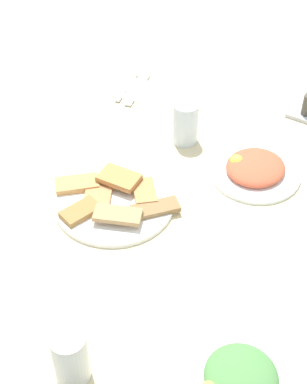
{
  "coord_description": "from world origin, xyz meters",
  "views": [
    {
      "loc": [
        0.98,
        0.3,
        1.72
      ],
      "look_at": [
        0.03,
        -0.06,
        0.77
      ],
      "focal_mm": 54.3,
      "sensor_mm": 36.0,
      "label": 1
    }
  ],
  "objects_px": {
    "soda_can": "(71,357)",
    "fork": "(127,87)",
    "pide_platter": "(113,200)",
    "spoon": "(138,89)",
    "salad_plate_rice": "(255,169)",
    "paper_napkin": "(132,89)",
    "salad_plate_greens": "(240,379)",
    "condiment_caddy": "(307,107)",
    "drinking_glass": "(185,123)",
    "dining_table": "(178,221)"
  },
  "relations": [
    {
      "from": "salad_plate_greens",
      "to": "salad_plate_rice",
      "type": "xyz_separation_m",
      "value": [
        -0.58,
        -0.11,
        -0.0
      ]
    },
    {
      "from": "salad_plate_rice",
      "to": "condiment_caddy",
      "type": "relative_size",
      "value": 2.2
    },
    {
      "from": "drinking_glass",
      "to": "spoon",
      "type": "xyz_separation_m",
      "value": [
        -0.18,
        -0.21,
        -0.05
      ]
    },
    {
      "from": "salad_plate_greens",
      "to": "salad_plate_rice",
      "type": "distance_m",
      "value": 0.59
    },
    {
      "from": "pide_platter",
      "to": "condiment_caddy",
      "type": "bearing_deg",
      "value": 144.81
    },
    {
      "from": "pide_platter",
      "to": "fork",
      "type": "xyz_separation_m",
      "value": [
        -0.48,
        -0.16,
        -0.01
      ]
    },
    {
      "from": "salad_plate_greens",
      "to": "paper_napkin",
      "type": "distance_m",
      "value": 1.0
    },
    {
      "from": "drinking_glass",
      "to": "fork",
      "type": "xyz_separation_m",
      "value": [
        -0.18,
        -0.25,
        -0.05
      ]
    },
    {
      "from": "spoon",
      "to": "drinking_glass",
      "type": "bearing_deg",
      "value": 47.34
    },
    {
      "from": "pide_platter",
      "to": "drinking_glass",
      "type": "bearing_deg",
      "value": 163.74
    },
    {
      "from": "soda_can",
      "to": "salad_plate_rice",
      "type": "bearing_deg",
      "value": 164.57
    },
    {
      "from": "paper_napkin",
      "to": "soda_can",
      "type": "bearing_deg",
      "value": 15.35
    },
    {
      "from": "fork",
      "to": "spoon",
      "type": "xyz_separation_m",
      "value": [
        0.0,
        0.04,
        0.0
      ]
    },
    {
      "from": "dining_table",
      "to": "salad_plate_greens",
      "type": "relative_size",
      "value": 6.21
    },
    {
      "from": "pide_platter",
      "to": "soda_can",
      "type": "height_order",
      "value": "soda_can"
    },
    {
      "from": "pide_platter",
      "to": "salad_plate_greens",
      "type": "xyz_separation_m",
      "value": [
        0.36,
        0.4,
        0.0
      ]
    },
    {
      "from": "soda_can",
      "to": "fork",
      "type": "bearing_deg",
      "value": -163.62
    },
    {
      "from": "pide_platter",
      "to": "paper_napkin",
      "type": "relative_size",
      "value": 2.82
    },
    {
      "from": "salad_plate_rice",
      "to": "dining_table",
      "type": "bearing_deg",
      "value": -43.64
    },
    {
      "from": "paper_napkin",
      "to": "spoon",
      "type": "distance_m",
      "value": 0.02
    },
    {
      "from": "drinking_glass",
      "to": "spoon",
      "type": "distance_m",
      "value": 0.28
    },
    {
      "from": "dining_table",
      "to": "paper_napkin",
      "type": "relative_size",
      "value": 10.55
    },
    {
      "from": "dining_table",
      "to": "salad_plate_rice",
      "type": "distance_m",
      "value": 0.24
    },
    {
      "from": "salad_plate_rice",
      "to": "drinking_glass",
      "type": "bearing_deg",
      "value": -108.19
    },
    {
      "from": "dining_table",
      "to": "drinking_glass",
      "type": "height_order",
      "value": "drinking_glass"
    },
    {
      "from": "dining_table",
      "to": "soda_can",
      "type": "relative_size",
      "value": 10.11
    },
    {
      "from": "salad_plate_rice",
      "to": "drinking_glass",
      "type": "xyz_separation_m",
      "value": [
        -0.07,
        -0.21,
        0.04
      ]
    },
    {
      "from": "soda_can",
      "to": "condiment_caddy",
      "type": "bearing_deg",
      "value": 164.86
    },
    {
      "from": "salad_plate_rice",
      "to": "spoon",
      "type": "bearing_deg",
      "value": -120.94
    },
    {
      "from": "soda_can",
      "to": "fork",
      "type": "distance_m",
      "value": 0.96
    },
    {
      "from": "soda_can",
      "to": "paper_napkin",
      "type": "xyz_separation_m",
      "value": [
        -0.92,
        -0.25,
        -0.06
      ]
    },
    {
      "from": "pide_platter",
      "to": "condiment_caddy",
      "type": "distance_m",
      "value": 0.65
    },
    {
      "from": "soda_can",
      "to": "spoon",
      "type": "height_order",
      "value": "soda_can"
    },
    {
      "from": "salad_plate_rice",
      "to": "paper_napkin",
      "type": "distance_m",
      "value": 0.51
    },
    {
      "from": "spoon",
      "to": "fork",
      "type": "bearing_deg",
      "value": -91.63
    },
    {
      "from": "paper_napkin",
      "to": "salad_plate_greens",
      "type": "bearing_deg",
      "value": 33.23
    },
    {
      "from": "salad_plate_greens",
      "to": "fork",
      "type": "height_order",
      "value": "salad_plate_greens"
    },
    {
      "from": "salad_plate_greens",
      "to": "drinking_glass",
      "type": "height_order",
      "value": "drinking_glass"
    },
    {
      "from": "soda_can",
      "to": "drinking_glass",
      "type": "relative_size",
      "value": 1.02
    },
    {
      "from": "paper_napkin",
      "to": "spoon",
      "type": "bearing_deg",
      "value": 90.0
    },
    {
      "from": "pide_platter",
      "to": "spoon",
      "type": "xyz_separation_m",
      "value": [
        -0.48,
        -0.12,
        -0.01
      ]
    },
    {
      "from": "condiment_caddy",
      "to": "salad_plate_rice",
      "type": "bearing_deg",
      "value": -14.52
    },
    {
      "from": "pide_platter",
      "to": "paper_napkin",
      "type": "xyz_separation_m",
      "value": [
        -0.48,
        -0.14,
        -0.01
      ]
    },
    {
      "from": "salad_plate_rice",
      "to": "paper_napkin",
      "type": "bearing_deg",
      "value": -119.89
    },
    {
      "from": "dining_table",
      "to": "spoon",
      "type": "xyz_separation_m",
      "value": [
        -0.41,
        -0.27,
        0.08
      ]
    },
    {
      "from": "pide_platter",
      "to": "spoon",
      "type": "relative_size",
      "value": 1.84
    },
    {
      "from": "pide_platter",
      "to": "salad_plate_rice",
      "type": "height_order",
      "value": "salad_plate_rice"
    },
    {
      "from": "salad_plate_rice",
      "to": "spoon",
      "type": "height_order",
      "value": "salad_plate_rice"
    },
    {
      "from": "pide_platter",
      "to": "paper_napkin",
      "type": "bearing_deg",
      "value": -163.38
    },
    {
      "from": "salad_plate_greens",
      "to": "drinking_glass",
      "type": "relative_size",
      "value": 1.67
    }
  ]
}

